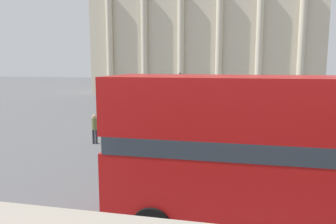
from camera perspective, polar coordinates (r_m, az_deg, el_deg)
name	(u,v)px	position (r m, az deg, el deg)	size (l,w,h in m)	color
double_decker_bus	(314,152)	(9.12, 24.03, -6.31)	(10.63, 2.72, 4.26)	black
plaza_building_left	(204,36)	(50.91, 6.36, 12.94)	(32.86, 11.91, 17.29)	beige
traffic_light_near	(129,126)	(12.43, -6.76, -2.42)	(0.42, 0.24, 3.43)	black
traffic_light_mid	(220,103)	(19.48, 9.02, 1.58)	(0.42, 0.24, 3.50)	black
traffic_light_far	(181,89)	(26.62, 2.21, 3.98)	(0.42, 0.24, 3.87)	black
pedestrian_olive	(95,127)	(19.24, -12.67, -2.55)	(0.32, 0.32, 1.71)	#282B33
pedestrian_blue	(222,107)	(28.19, 9.45, 0.81)	(0.32, 0.32, 1.59)	#282B33
pedestrian_red	(201,102)	(31.40, 5.80, 1.73)	(0.32, 0.32, 1.65)	#282B33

